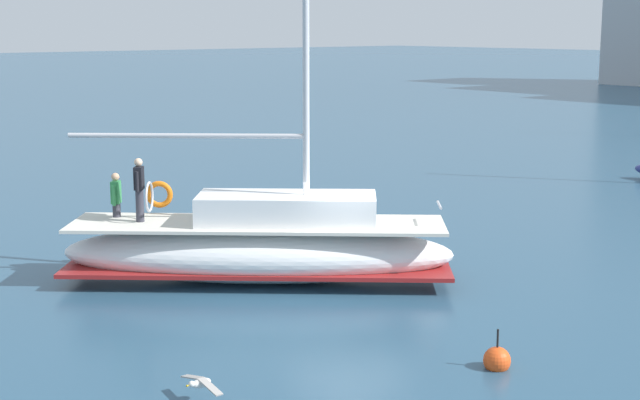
# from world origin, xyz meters

# --- Properties ---
(ground_plane) EXTENTS (400.00, 400.00, 0.00)m
(ground_plane) POSITION_xyz_m (0.00, 0.00, 0.00)
(ground_plane) COLOR #284C66
(main_sailboat) EXTENTS (8.23, 8.72, 12.56)m
(main_sailboat) POSITION_xyz_m (-1.75, -1.40, 0.91)
(main_sailboat) COLOR white
(main_sailboat) RESTS_ON ground
(seagull) EXTENTS (1.12, 0.47, 0.17)m
(seagull) POSITION_xyz_m (3.73, -6.72, 0.34)
(seagull) COLOR silver
(seagull) RESTS_ON ground
(mooring_buoy) EXTENTS (0.51, 0.51, 0.85)m
(mooring_buoy) POSITION_xyz_m (5.89, -1.67, 0.16)
(mooring_buoy) COLOR #EA4C19
(mooring_buoy) RESTS_ON ground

